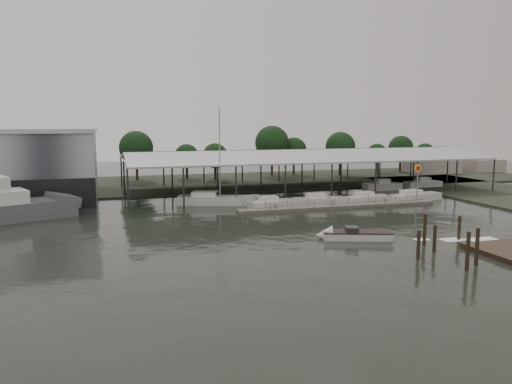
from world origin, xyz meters
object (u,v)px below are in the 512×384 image
object	(u,v)px
shell_fuel_sign	(418,176)
speedboat_underway	(351,235)
white_sailboat	(215,200)
grey_trawler	(0,208)

from	to	relation	value
shell_fuel_sign	speedboat_underway	world-z (taller)	shell_fuel_sign
shell_fuel_sign	white_sailboat	world-z (taller)	white_sailboat
shell_fuel_sign	white_sailboat	size ratio (longest dim) A/B	0.40
grey_trawler	white_sailboat	world-z (taller)	white_sailboat
white_sailboat	speedboat_underway	bearing A→B (deg)	-52.53
grey_trawler	speedboat_underway	world-z (taller)	grey_trawler
shell_fuel_sign	grey_trawler	size ratio (longest dim) A/B	0.31
shell_fuel_sign	speedboat_underway	distance (m)	25.51
shell_fuel_sign	grey_trawler	distance (m)	53.62
grey_trawler	speedboat_underway	xyz separation A→B (m)	(34.48, -19.78, -1.19)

